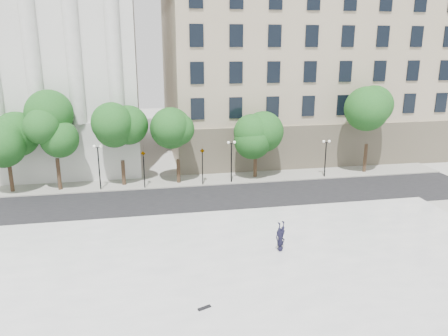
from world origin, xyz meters
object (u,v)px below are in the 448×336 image
(traffic_light_west, at_px, (143,151))
(skateboard, at_px, (204,308))
(traffic_light_east, at_px, (202,148))
(person_lying, at_px, (280,247))

(traffic_light_west, bearing_deg, skateboard, -82.97)
(traffic_light_east, relative_size, person_lying, 2.15)
(traffic_light_east, xyz_separation_m, person_lying, (2.80, -16.07, -3.06))
(traffic_light_west, distance_m, skateboard, 22.00)
(traffic_light_west, bearing_deg, traffic_light_east, 0.00)
(traffic_light_west, xyz_separation_m, person_lying, (8.44, -16.07, -3.02))
(person_lying, xyz_separation_m, skateboard, (-5.78, -5.52, -0.24))
(traffic_light_west, xyz_separation_m, skateboard, (2.66, -21.59, -3.26))
(traffic_light_west, relative_size, traffic_light_east, 0.99)
(traffic_light_west, bearing_deg, person_lying, -62.29)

